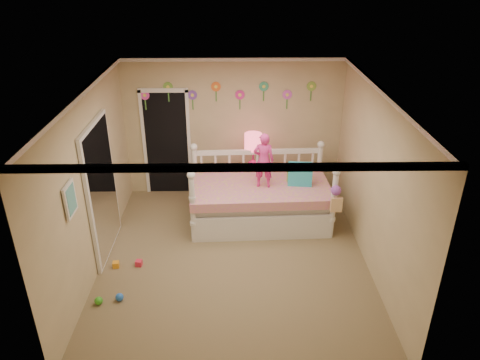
{
  "coord_description": "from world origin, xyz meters",
  "views": [
    {
      "loc": [
        0.0,
        -5.72,
        4.19
      ],
      "look_at": [
        0.1,
        0.6,
        1.05
      ],
      "focal_mm": 34.04,
      "sensor_mm": 36.0,
      "label": 1
    }
  ],
  "objects_px": {
    "nightstand": "(253,186)",
    "child": "(264,160)",
    "table_lamp": "(253,146)",
    "daybed": "(260,189)"
  },
  "relations": [
    {
      "from": "daybed",
      "to": "nightstand",
      "type": "distance_m",
      "value": 0.79
    },
    {
      "from": "daybed",
      "to": "nightstand",
      "type": "xyz_separation_m",
      "value": [
        -0.1,
        0.72,
        -0.31
      ]
    },
    {
      "from": "daybed",
      "to": "table_lamp",
      "type": "bearing_deg",
      "value": 95.28
    },
    {
      "from": "daybed",
      "to": "nightstand",
      "type": "relative_size",
      "value": 3.57
    },
    {
      "from": "nightstand",
      "to": "child",
      "type": "bearing_deg",
      "value": -79.95
    },
    {
      "from": "daybed",
      "to": "table_lamp",
      "type": "xyz_separation_m",
      "value": [
        -0.1,
        0.72,
        0.48
      ]
    },
    {
      "from": "nightstand",
      "to": "table_lamp",
      "type": "distance_m",
      "value": 0.79
    },
    {
      "from": "nightstand",
      "to": "table_lamp",
      "type": "bearing_deg",
      "value": 89.85
    },
    {
      "from": "daybed",
      "to": "child",
      "type": "distance_m",
      "value": 0.54
    },
    {
      "from": "daybed",
      "to": "nightstand",
      "type": "height_order",
      "value": "daybed"
    }
  ]
}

